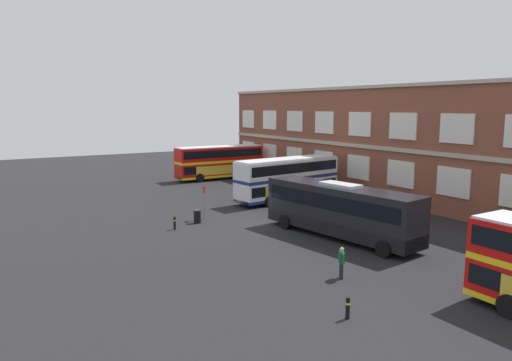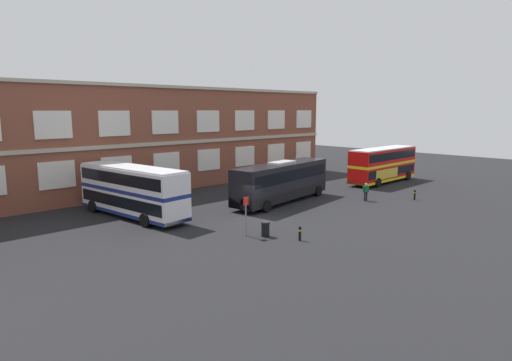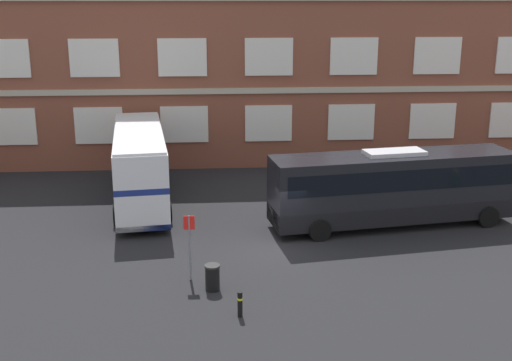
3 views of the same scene
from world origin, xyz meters
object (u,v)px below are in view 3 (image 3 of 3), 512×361
station_litter_bin (212,277)px  safety_bollard_west (240,304)px  bus_stand_flag (190,241)px  touring_coach (392,188)px  double_decker_middle (140,165)px

station_litter_bin → safety_bollard_west: bearing=-66.7°
bus_stand_flag → station_litter_bin: bearing=-48.6°
touring_coach → bus_stand_flag: touring_coach is taller
touring_coach → station_litter_bin: 11.17m
station_litter_bin → safety_bollard_west: 2.43m
bus_stand_flag → safety_bollard_west: bus_stand_flag is taller
bus_stand_flag → touring_coach: bearing=30.4°
touring_coach → safety_bollard_west: (-7.88, -8.92, -1.42)m
double_decker_middle → touring_coach: size_ratio=0.92×
double_decker_middle → touring_coach: 13.41m
touring_coach → station_litter_bin: bearing=-142.9°
station_litter_bin → bus_stand_flag: bearing=131.4°
touring_coach → bus_stand_flag: size_ratio=4.54×
touring_coach → bus_stand_flag: (-9.71, -5.70, -0.27)m
station_litter_bin → touring_coach: bearing=37.1°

